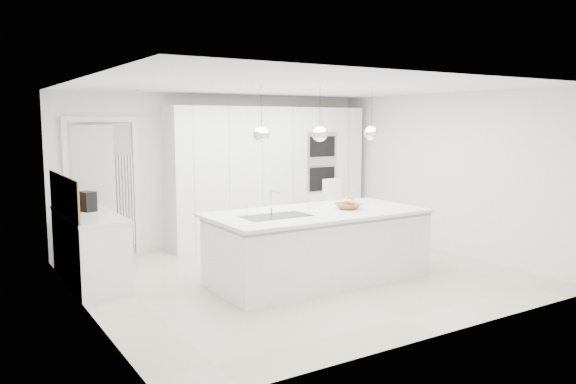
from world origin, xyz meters
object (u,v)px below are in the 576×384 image
island_base (319,247)px  bar_stool_left (323,229)px  espresso_machine (87,201)px  bar_stool_right (337,218)px  fruit_bowl (348,206)px

island_base → bar_stool_left: 1.02m
island_base → bar_stool_left: bar_stool_left is taller
island_base → espresso_machine: (-2.53, 1.64, 0.60)m
island_base → bar_stool_right: bar_stool_right is taller
fruit_bowl → bar_stool_left: (0.18, 0.81, -0.46)m
fruit_bowl → espresso_machine: 3.41m
island_base → fruit_bowl: size_ratio=8.54×
espresso_machine → bar_stool_left: size_ratio=0.27×
fruit_bowl → espresso_machine: bearing=151.0°
island_base → bar_stool_right: bearing=43.4°
island_base → bar_stool_left: size_ratio=2.89×
espresso_machine → fruit_bowl: bearing=-48.7°
fruit_bowl → island_base: bearing=177.8°
fruit_bowl → bar_stool_left: size_ratio=0.34×
bar_stool_left → island_base: bearing=-148.0°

